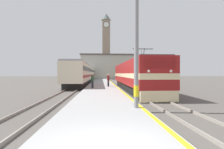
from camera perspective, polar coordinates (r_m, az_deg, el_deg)
ground_plane at (r=34.29m, az=-3.42°, el=-3.19°), size 200.00×200.00×0.00m
platform at (r=29.29m, az=-3.37°, el=-3.52°), size 4.38×140.00×0.28m
rail_track_near at (r=29.59m, az=4.36°, el=-3.69°), size 2.83×140.00×0.16m
rail_track_far at (r=29.52m, az=-10.67°, el=-3.71°), size 2.84×140.00×0.16m
locomotive_train at (r=22.26m, az=7.02°, el=-0.37°), size 2.92×19.94×4.56m
passenger_train at (r=47.19m, az=-8.04°, el=0.28°), size 2.92×53.03×3.81m
catenary_mast at (r=9.71m, az=8.46°, el=13.35°), size 2.54×0.27×8.06m
person_on_platform at (r=22.10m, az=-6.38°, el=-1.90°), size 0.34×0.34×1.83m
second_waiting_passenger at (r=24.63m, az=-1.22°, el=-1.74°), size 0.34×0.34×1.78m
clock_tower at (r=72.55m, az=-1.93°, el=9.82°), size 3.88×3.88×26.70m
station_building at (r=63.77m, az=-1.34°, el=2.52°), size 19.60×7.20×8.98m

